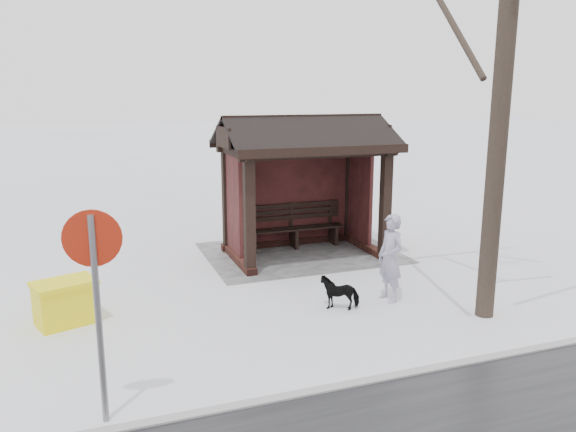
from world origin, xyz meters
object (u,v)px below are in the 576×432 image
object	(u,v)px
pedestrian	(391,258)
dog	(340,292)
grit_bin	(66,302)
bus_shelter	(302,157)
road_sign	(95,272)

from	to	relation	value
pedestrian	dog	size ratio (longest dim) A/B	2.36
pedestrian	grit_bin	world-z (taller)	pedestrian
bus_shelter	dog	size ratio (longest dim) A/B	5.53
road_sign	grit_bin	bearing A→B (deg)	-71.59
dog	road_sign	world-z (taller)	road_sign
pedestrian	dog	world-z (taller)	pedestrian
bus_shelter	grit_bin	size ratio (longest dim) A/B	3.40
pedestrian	dog	xyz separation A→B (m)	(0.96, 0.02, -0.49)
bus_shelter	dog	xyz separation A→B (m)	(0.57, 3.25, -1.89)
dog	bus_shelter	bearing A→B (deg)	-165.19
bus_shelter	dog	world-z (taller)	bus_shelter
pedestrian	dog	bearing A→B (deg)	-96.61
dog	road_sign	size ratio (longest dim) A/B	0.27
pedestrian	road_sign	world-z (taller)	road_sign
bus_shelter	pedestrian	bearing A→B (deg)	96.81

